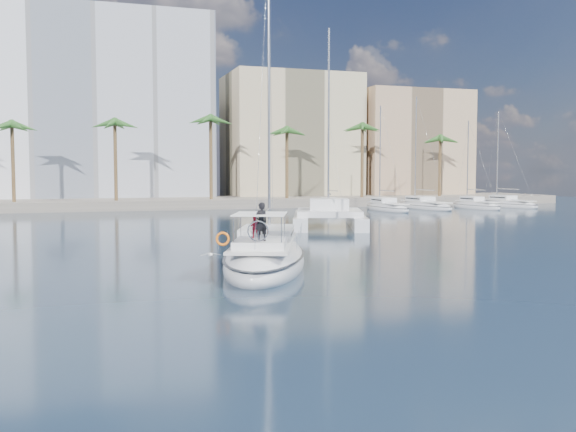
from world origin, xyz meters
name	(u,v)px	position (x,y,z in m)	size (l,w,h in m)	color
ground	(313,279)	(0.00, 0.00, 0.00)	(160.00, 160.00, 0.00)	black
quay	(158,203)	(0.00, 61.00, 0.60)	(120.00, 14.00, 1.20)	gray
building_modern	(64,109)	(-12.00, 73.00, 14.00)	(42.00, 16.00, 28.00)	white
building_beige	(290,139)	(22.00, 70.00, 10.00)	(20.00, 14.00, 20.00)	tan
building_tan_right	(409,147)	(42.00, 68.00, 9.00)	(18.00, 12.00, 18.00)	tan
palm_centre	(160,130)	(0.00, 57.00, 10.28)	(3.60, 3.60, 12.30)	brown
palm_right	(397,134)	(34.00, 57.00, 10.28)	(3.60, 3.60, 12.30)	brown
main_sloop	(265,258)	(-1.25, 3.67, 0.55)	(8.17, 13.11, 18.57)	silver
catamaran	(329,214)	(10.99, 25.69, 1.15)	(9.96, 13.64, 17.87)	silver
seagull	(210,255)	(-3.85, 4.74, 0.68)	(1.11, 0.48, 0.20)	silver
moored_yacht_a	(333,211)	(20.00, 47.00, 0.00)	(2.72, 9.35, 11.90)	silver
moored_yacht_b	(387,211)	(26.50, 45.00, 0.00)	(3.14, 10.78, 13.72)	silver
moored_yacht_c	(425,209)	(33.00, 47.00, 0.00)	(3.55, 12.21, 15.54)	silver
moored_yacht_d	(476,209)	(39.50, 45.00, 0.00)	(2.72, 9.35, 11.90)	silver
moored_yacht_e	(508,207)	(46.00, 47.00, 0.00)	(3.14, 10.78, 13.72)	silver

